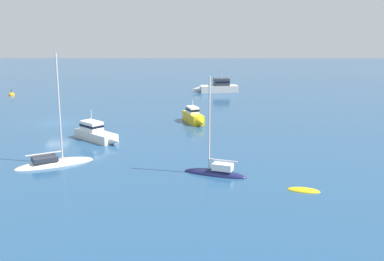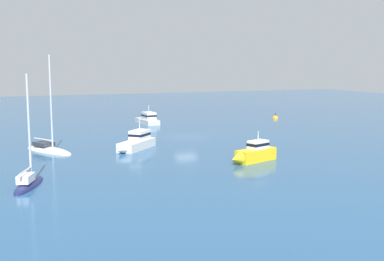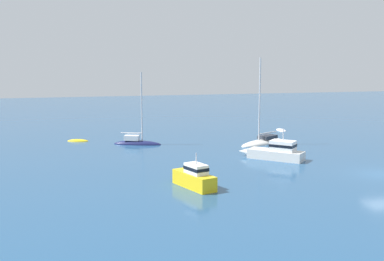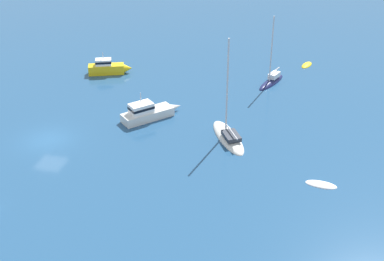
{
  "view_description": "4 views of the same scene",
  "coord_description": "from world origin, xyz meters",
  "px_view_note": "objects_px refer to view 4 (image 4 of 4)",
  "views": [
    {
      "loc": [
        54.8,
        15.86,
        12.36
      ],
      "look_at": [
        7.46,
        15.43,
        0.98
      ],
      "focal_mm": 46.6,
      "sensor_mm": 36.0,
      "label": 1
    },
    {
      "loc": [
        19.35,
        51.25,
        8.31
      ],
      "look_at": [
        1.47,
        5.57,
        1.48
      ],
      "focal_mm": 45.07,
      "sensor_mm": 36.0,
      "label": 2
    },
    {
      "loc": [
        -35.93,
        23.86,
        9.66
      ],
      "look_at": [
        13.65,
        12.4,
        1.97
      ],
      "focal_mm": 48.51,
      "sensor_mm": 36.0,
      "label": 3
    },
    {
      "loc": [
        22.34,
        -37.37,
        23.88
      ],
      "look_at": [
        12.46,
        3.4,
        0.74
      ],
      "focal_mm": 50.24,
      "sensor_mm": 36.0,
      "label": 4
    }
  ],
  "objects_px": {
    "motor_cruiser_1": "(109,68)",
    "launch": "(148,112)",
    "sloop": "(271,81)",
    "skiff": "(321,185)",
    "skiff_1": "(307,65)",
    "yacht": "(228,137)"
  },
  "relations": [
    {
      "from": "motor_cruiser_1",
      "to": "launch",
      "type": "xyz_separation_m",
      "value": [
        7.74,
        -9.58,
        -0.03
      ]
    },
    {
      "from": "sloop",
      "to": "skiff",
      "type": "bearing_deg",
      "value": 38.21
    },
    {
      "from": "skiff",
      "to": "skiff_1",
      "type": "height_order",
      "value": "skiff_1"
    },
    {
      "from": "motor_cruiser_1",
      "to": "skiff_1",
      "type": "relative_size",
      "value": 2.01
    },
    {
      "from": "skiff_1",
      "to": "yacht",
      "type": "distance_m",
      "value": 20.22
    },
    {
      "from": "skiff",
      "to": "skiff_1",
      "type": "xyz_separation_m",
      "value": [
        -2.42,
        24.89,
        0.0
      ]
    },
    {
      "from": "skiff_1",
      "to": "yacht",
      "type": "relative_size",
      "value": 0.26
    },
    {
      "from": "yacht",
      "to": "skiff_1",
      "type": "bearing_deg",
      "value": -46.9
    },
    {
      "from": "skiff_1",
      "to": "launch",
      "type": "xyz_separation_m",
      "value": [
        -14.07,
        -17.43,
        0.7
      ]
    },
    {
      "from": "yacht",
      "to": "launch",
      "type": "xyz_separation_m",
      "value": [
        -8.15,
        1.91,
        0.56
      ]
    },
    {
      "from": "skiff",
      "to": "skiff_1",
      "type": "bearing_deg",
      "value": 101.65
    },
    {
      "from": "skiff_1",
      "to": "launch",
      "type": "height_order",
      "value": "launch"
    },
    {
      "from": "sloop",
      "to": "launch",
      "type": "bearing_deg",
      "value": -22.23
    },
    {
      "from": "yacht",
      "to": "sloop",
      "type": "xyz_separation_m",
      "value": [
        2.42,
        13.25,
        0.05
      ]
    },
    {
      "from": "skiff_1",
      "to": "motor_cruiser_1",
      "type": "bearing_deg",
      "value": -53.54
    },
    {
      "from": "motor_cruiser_1",
      "to": "sloop",
      "type": "distance_m",
      "value": 18.4
    },
    {
      "from": "motor_cruiser_1",
      "to": "skiff_1",
      "type": "height_order",
      "value": "motor_cruiser_1"
    },
    {
      "from": "motor_cruiser_1",
      "to": "launch",
      "type": "height_order",
      "value": "launch"
    },
    {
      "from": "skiff",
      "to": "launch",
      "type": "height_order",
      "value": "launch"
    },
    {
      "from": "skiff",
      "to": "skiff_1",
      "type": "relative_size",
      "value": 1.03
    },
    {
      "from": "sloop",
      "to": "yacht",
      "type": "bearing_deg",
      "value": 10.38
    },
    {
      "from": "skiff_1",
      "to": "sloop",
      "type": "relative_size",
      "value": 0.31
    }
  ]
}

